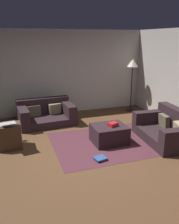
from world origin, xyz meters
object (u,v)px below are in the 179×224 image
Objects in this scene: ottoman at (109,134)px; corner_lamp at (132,67)px; couch_left at (46,114)px; laptop at (8,123)px; book_stack at (101,158)px; gift_box at (113,124)px; side_table at (9,136)px; couch_right at (168,129)px; tv_remote at (112,123)px.

corner_lamp reaches higher than ottoman.
laptop is (-1.00, -1.43, 0.34)m from couch_left.
book_stack is 0.16× the size of corner_lamp.
side_table is at bearing 167.24° from gift_box.
couch_right is at bearing -12.41° from gift_box.
couch_right is at bearing 135.99° from couch_left.
side_table is 2.01× the size of book_stack.
couch_left reaches higher than side_table.
gift_box is at bearing -11.28° from laptop.
couch_right is 3.43× the size of laptop.
couch_right is 2.97× the size of side_table.
gift_box is (-1.31, 0.29, 0.18)m from couch_right.
couch_right is 10.10× the size of tv_remote.
side_table is at bearing 81.55° from couch_right.
gift_box is 2.33m from side_table.
corner_lamp is at bearing 53.23° from gift_box.
corner_lamp is at bearing -3.38° from couch_right.
gift_box is 0.80× the size of book_stack.
gift_box is 2.92m from corner_lamp.
book_stack is at bearing -127.46° from corner_lamp.
couch_left is 5.83× the size of book_stack.
ottoman is at bearing -10.32° from laptop.
couch_right is at bearing -12.63° from side_table.
ottoman is 0.89m from book_stack.
ottoman is 0.26m from gift_box.
corner_lamp is at bearing -177.56° from couch_left.
book_stack is at bearing -34.77° from side_table.
laptop is at bearing 146.52° from book_stack.
couch_left is 2.89× the size of side_table.
couch_right is 1.36m from tv_remote.
gift_box is at bearing 50.35° from book_stack.
couch_right is 2.77m from corner_lamp.
book_stack is at bearing -129.65° from gift_box.
ottoman is 0.26m from tv_remote.
side_table is (-1.01, -1.37, 0.01)m from couch_left.
ottoman is at bearing 55.74° from book_stack.
gift_box reaches higher than ottoman.
tv_remote is 0.34× the size of laptop.
tv_remote is (1.29, -1.72, 0.16)m from couch_left.
corner_lamp reaches higher than couch_right.
laptop is (-2.26, 0.45, 0.15)m from gift_box.
laptop is (0.01, -0.06, 0.33)m from side_table.
tv_remote reaches higher than book_stack.
tv_remote is at bearing -128.18° from corner_lamp.
side_table is at bearing 145.23° from book_stack.
side_table reaches higher than gift_box.
book_stack is at bearing 105.80° from couch_right.
couch_left is 0.93× the size of corner_lamp.
book_stack is (-0.49, -0.72, -0.18)m from ottoman.
couch_right is 1.93m from book_stack.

